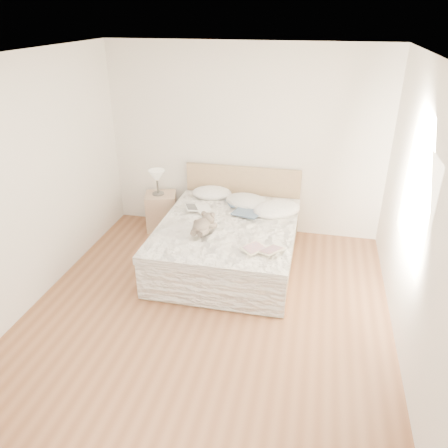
{
  "coord_description": "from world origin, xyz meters",
  "views": [
    {
      "loc": [
        1.03,
        -3.77,
        3.08
      ],
      "look_at": [
        -0.03,
        1.05,
        0.62
      ],
      "focal_mm": 35.0,
      "sensor_mm": 36.0,
      "label": 1
    }
  ],
  "objects_px": {
    "nightstand": "(162,211)",
    "table_lamp": "(157,177)",
    "bed": "(229,241)",
    "childrens_book": "(262,250)",
    "photo_book": "(198,209)",
    "teddy_bear": "(201,231)"
  },
  "relations": [
    {
      "from": "nightstand",
      "to": "teddy_bear",
      "type": "distance_m",
      "value": 1.59
    },
    {
      "from": "bed",
      "to": "photo_book",
      "type": "xyz_separation_m",
      "value": [
        -0.48,
        0.22,
        0.32
      ]
    },
    {
      "from": "nightstand",
      "to": "table_lamp",
      "type": "relative_size",
      "value": 1.48
    },
    {
      "from": "bed",
      "to": "teddy_bear",
      "type": "distance_m",
      "value": 0.62
    },
    {
      "from": "table_lamp",
      "to": "childrens_book",
      "type": "bearing_deg",
      "value": -39.12
    },
    {
      "from": "childrens_book",
      "to": "teddy_bear",
      "type": "height_order",
      "value": "teddy_bear"
    },
    {
      "from": "photo_book",
      "to": "table_lamp",
      "type": "bearing_deg",
      "value": 118.31
    },
    {
      "from": "table_lamp",
      "to": "childrens_book",
      "type": "distance_m",
      "value": 2.3
    },
    {
      "from": "photo_book",
      "to": "teddy_bear",
      "type": "relative_size",
      "value": 0.95
    },
    {
      "from": "photo_book",
      "to": "childrens_book",
      "type": "distance_m",
      "value": 1.37
    },
    {
      "from": "bed",
      "to": "photo_book",
      "type": "bearing_deg",
      "value": 155.25
    },
    {
      "from": "bed",
      "to": "childrens_book",
      "type": "relative_size",
      "value": 5.34
    },
    {
      "from": "photo_book",
      "to": "childrens_book",
      "type": "xyz_separation_m",
      "value": [
        1.01,
        -0.92,
        0.0
      ]
    },
    {
      "from": "bed",
      "to": "nightstand",
      "type": "xyz_separation_m",
      "value": [
        -1.21,
        0.75,
        -0.03
      ]
    },
    {
      "from": "nightstand",
      "to": "childrens_book",
      "type": "xyz_separation_m",
      "value": [
        1.74,
        -1.45,
        0.35
      ]
    },
    {
      "from": "bed",
      "to": "photo_book",
      "type": "distance_m",
      "value": 0.62
    },
    {
      "from": "table_lamp",
      "to": "photo_book",
      "type": "height_order",
      "value": "table_lamp"
    },
    {
      "from": "nightstand",
      "to": "teddy_bear",
      "type": "bearing_deg",
      "value": -51.2
    },
    {
      "from": "teddy_bear",
      "to": "photo_book",
      "type": "bearing_deg",
      "value": 114.7
    },
    {
      "from": "nightstand",
      "to": "childrens_book",
      "type": "bearing_deg",
      "value": -39.78
    },
    {
      "from": "table_lamp",
      "to": "teddy_bear",
      "type": "height_order",
      "value": "table_lamp"
    },
    {
      "from": "bed",
      "to": "childrens_book",
      "type": "xyz_separation_m",
      "value": [
        0.53,
        -0.7,
        0.32
      ]
    }
  ]
}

